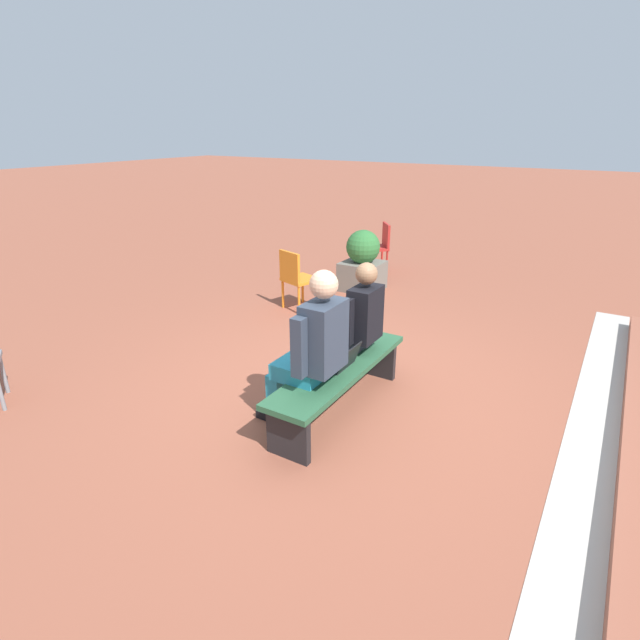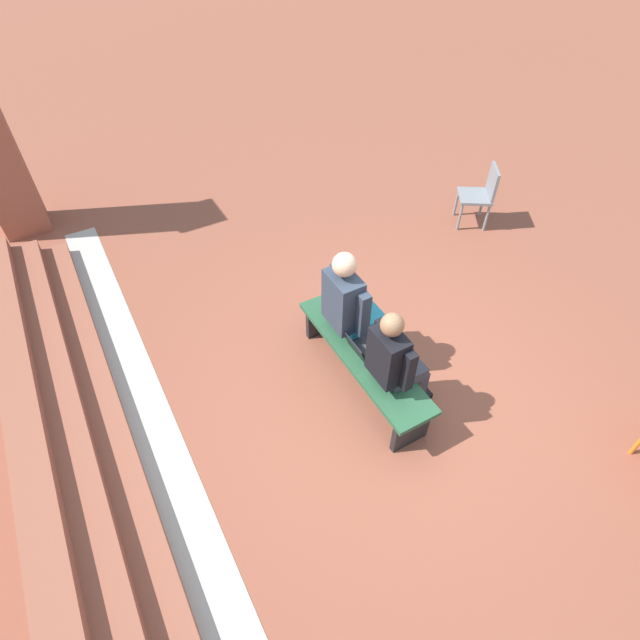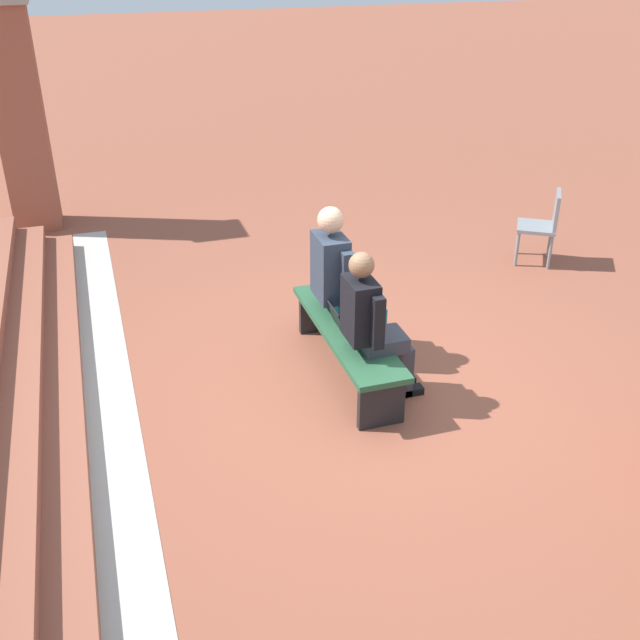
% 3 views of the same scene
% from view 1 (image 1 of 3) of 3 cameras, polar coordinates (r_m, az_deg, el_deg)
% --- Properties ---
extents(ground_plane, '(60.00, 60.00, 0.00)m').
position_cam_1_polar(ground_plane, '(4.84, 2.67, -8.56)').
color(ground_plane, brown).
extents(concrete_strip, '(8.20, 0.40, 0.01)m').
position_cam_1_polar(concrete_strip, '(4.20, 27.79, -16.57)').
color(concrete_strip, '#B7B2A8').
rests_on(concrete_strip, ground).
extents(bench, '(1.80, 0.44, 0.45)m').
position_cam_1_polar(bench, '(4.43, 2.25, -6.37)').
color(bench, '#285638').
rests_on(bench, ground).
extents(person_student, '(0.51, 0.65, 1.30)m').
position_cam_1_polar(person_student, '(4.63, 3.99, -0.47)').
color(person_student, '#383842').
rests_on(person_student, ground).
extents(person_adult, '(0.58, 0.73, 1.41)m').
position_cam_1_polar(person_adult, '(4.02, -0.95, -3.18)').
color(person_adult, teal).
rests_on(person_adult, ground).
extents(laptop, '(0.32, 0.29, 0.21)m').
position_cam_1_polar(laptop, '(4.35, 2.37, -4.75)').
color(laptop, black).
rests_on(laptop, bench).
extents(plastic_chair_foreground, '(0.53, 0.53, 0.84)m').
position_cam_1_polar(plastic_chair_foreground, '(6.89, -2.74, 5.02)').
color(plastic_chair_foreground, orange).
rests_on(plastic_chair_foreground, ground).
extents(plastic_chair_far_left, '(0.59, 0.59, 0.84)m').
position_cam_1_polar(plastic_chair_far_left, '(8.86, 6.81, 8.59)').
color(plastic_chair_far_left, red).
rests_on(plastic_chair_far_left, ground).
extents(planter, '(0.60, 0.60, 0.94)m').
position_cam_1_polar(planter, '(7.80, 4.89, 6.58)').
color(planter, '#6B665B').
rests_on(planter, ground).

